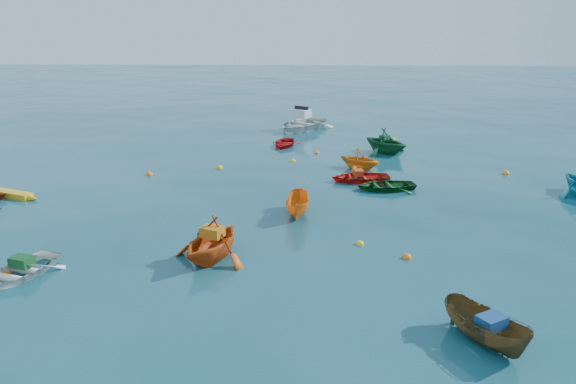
{
  "coord_description": "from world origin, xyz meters",
  "views": [
    {
      "loc": [
        0.75,
        -19.61,
        8.13
      ],
      "look_at": [
        0.0,
        5.0,
        0.4
      ],
      "focal_mm": 35.0,
      "sensor_mm": 36.0,
      "label": 1
    }
  ],
  "objects": [
    {
      "name": "ground",
      "position": [
        0.0,
        0.0,
        0.0
      ],
      "size": [
        160.0,
        160.0,
        0.0
      ],
      "primitive_type": "plane",
      "color": "#093C45",
      "rests_on": "ground"
    },
    {
      "name": "dinghy_white_near",
      "position": [
        -8.51,
        -3.16,
        0.0
      ],
      "size": [
        2.79,
        3.32,
        0.59
      ],
      "primitive_type": "imported",
      "rotation": [
        0.0,
        0.0,
        -0.31
      ],
      "color": "white",
      "rests_on": "ground"
    },
    {
      "name": "sampan_brown_mid",
      "position": [
        5.47,
        -6.71,
        0.0
      ],
      "size": [
        2.29,
        2.86,
        1.05
      ],
      "primitive_type": "imported",
      "rotation": [
        0.0,
        0.0,
        0.55
      ],
      "color": "brown",
      "rests_on": "ground"
    },
    {
      "name": "dinghy_orange_w",
      "position": [
        -2.44,
        -1.65,
        0.0
      ],
      "size": [
        3.69,
        3.93,
        1.65
      ],
      "primitive_type": "imported",
      "rotation": [
        0.0,
        0.0,
        -0.39
      ],
      "color": "#D95514",
      "rests_on": "ground"
    },
    {
      "name": "dinghy_green_e",
      "position": [
        4.74,
        6.87,
        0.0
      ],
      "size": [
        3.16,
        2.48,
        0.6
      ],
      "primitive_type": "imported",
      "rotation": [
        0.0,
        0.0,
        -1.41
      ],
      "color": "#104818",
      "rests_on": "ground"
    },
    {
      "name": "sampan_orange_n",
      "position": [
        0.48,
        3.08,
        0.0
      ],
      "size": [
        1.13,
        2.66,
        1.01
      ],
      "primitive_type": "imported",
      "rotation": [
        0.0,
        0.0,
        -0.06
      ],
      "color": "orange",
      "rests_on": "ground"
    },
    {
      "name": "dinghy_green_n",
      "position": [
        5.76,
        14.61,
        0.0
      ],
      "size": [
        4.12,
        4.14,
        1.65
      ],
      "primitive_type": "imported",
      "rotation": [
        0.0,
        0.0,
        0.74
      ],
      "color": "#135429",
      "rests_on": "ground"
    },
    {
      "name": "dinghy_red_ne",
      "position": [
        3.62,
        8.27,
        0.0
      ],
      "size": [
        3.2,
        2.44,
        0.62
      ],
      "primitive_type": "imported",
      "rotation": [
        0.0,
        0.0,
        -1.47
      ],
      "color": "red",
      "rests_on": "ground"
    },
    {
      "name": "dinghy_red_far",
      "position": [
        -0.6,
        16.38,
        0.0
      ],
      "size": [
        2.34,
        2.97,
        0.56
      ],
      "primitive_type": "imported",
      "rotation": [
        0.0,
        0.0,
        -0.16
      ],
      "color": "red",
      "rests_on": "ground"
    },
    {
      "name": "dinghy_orange_far",
      "position": [
        3.83,
        10.81,
        0.0
      ],
      "size": [
        3.15,
        3.06,
        1.27
      ],
      "primitive_type": "imported",
      "rotation": [
        0.0,
        0.0,
        1.0
      ],
      "color": "orange",
      "rests_on": "ground"
    },
    {
      "name": "kayak_yellow",
      "position": [
        -13.34,
        5.23,
        0.0
      ],
      "size": [
        3.58,
        1.83,
        0.36
      ],
      "primitive_type": null,
      "rotation": [
        0.0,
        0.0,
        1.2
      ],
      "color": "#F3B015",
      "rests_on": "ground"
    },
    {
      "name": "motorboat_white",
      "position": [
        0.48,
        22.07,
        0.0
      ],
      "size": [
        5.76,
        6.23,
        1.65
      ],
      "primitive_type": "imported",
      "rotation": [
        0.0,
        0.0,
        -0.56
      ],
      "color": "silver",
      "rests_on": "ground"
    },
    {
      "name": "tarp_green_a",
      "position": [
        -8.48,
        -3.06,
        0.46
      ],
      "size": [
        0.81,
        0.7,
        0.33
      ],
      "primitive_type": "cube",
      "rotation": [
        0.0,
        0.0,
        -0.31
      ],
      "color": "#124B1F",
      "rests_on": "dinghy_white_near"
    },
    {
      "name": "tarp_blue_a",
      "position": [
        5.55,
        -6.84,
        0.69
      ],
      "size": [
        0.86,
        0.81,
        0.34
      ],
      "primitive_type": "cube",
      "rotation": [
        0.0,
        0.0,
        0.55
      ],
      "color": "navy",
      "rests_on": "sampan_brown_mid"
    },
    {
      "name": "tarp_orange_a",
      "position": [
        -2.43,
        -1.61,
        1.0
      ],
      "size": [
        0.9,
        0.8,
        0.36
      ],
      "primitive_type": "cube",
      "rotation": [
        0.0,
        0.0,
        -0.39
      ],
      "color": "orange",
      "rests_on": "dinghy_orange_w"
    },
    {
      "name": "tarp_green_b",
      "position": [
        5.69,
        14.69,
        0.96
      ],
      "size": [
        0.71,
        0.7,
        0.27
      ],
      "primitive_type": "cube",
      "rotation": [
        0.0,
        0.0,
        0.74
      ],
      "color": "#134F27",
      "rests_on": "dinghy_green_n"
    },
    {
      "name": "tarp_orange_b",
      "position": [
        3.52,
        8.26,
        0.46
      ],
      "size": [
        0.52,
        0.65,
        0.29
      ],
      "primitive_type": "cube",
      "rotation": [
        0.0,
        0.0,
        -1.47
      ],
      "color": "#C63C14",
      "rests_on": "dinghy_red_ne"
    },
    {
      "name": "buoy_or_a",
      "position": [
        -8.99,
        -3.21,
        0.0
      ],
      "size": [
        0.39,
        0.39,
        0.39
      ],
      "primitive_type": "sphere",
      "color": "#F54F0D",
      "rests_on": "ground"
    },
    {
      "name": "buoy_ye_a",
      "position": [
        2.84,
        -0.17,
        0.0
      ],
      "size": [
        0.31,
        0.31,
        0.31
      ],
      "primitive_type": "sphere",
      "color": "yellow",
      "rests_on": "ground"
    },
    {
      "name": "buoy_or_b",
      "position": [
        4.38,
        -1.37,
        0.0
      ],
      "size": [
        0.34,
        0.34,
        0.34
      ],
      "primitive_type": "sphere",
      "color": "orange",
      "rests_on": "ground"
    },
    {
      "name": "buoy_or_c",
      "position": [
        -7.58,
        9.12,
        0.0
      ],
      "size": [
        0.37,
        0.37,
        0.37
      ],
      "primitive_type": "sphere",
      "color": "orange",
      "rests_on": "ground"
    },
    {
      "name": "buoy_ye_c",
      "position": [
        0.07,
        12.27,
        0.0
      ],
      "size": [
        0.31,
        0.31,
        0.31
      ],
      "primitive_type": "sphere",
      "color": "yellow",
      "rests_on": "ground"
    },
    {
      "name": "buoy_or_d",
      "position": [
        11.62,
        9.9,
        0.0
      ],
      "size": [
        0.39,
        0.39,
        0.39
      ],
      "primitive_type": "sphere",
      "color": "orange",
      "rests_on": "ground"
    },
    {
      "name": "buoy_ye_d",
      "position": [
        -4.01,
        10.57,
        0.0
      ],
      "size": [
        0.37,
        0.37,
        0.37
      ],
      "primitive_type": "sphere",
      "color": "gold",
      "rests_on": "ground"
    },
    {
      "name": "buoy_or_e",
      "position": [
        1.52,
        14.3,
        0.0
      ],
      "size": [
        0.31,
        0.31,
        0.31
      ],
      "primitive_type": "sphere",
      "color": "orange",
      "rests_on": "ground"
    },
    {
      "name": "buoy_ye_e",
      "position": [
        6.86,
        18.58,
        0.0
      ],
      "size": [
        0.3,
        0.3,
        0.3
      ],
      "primitive_type": "sphere",
      "color": "yellow",
      "rests_on": "ground"
    }
  ]
}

